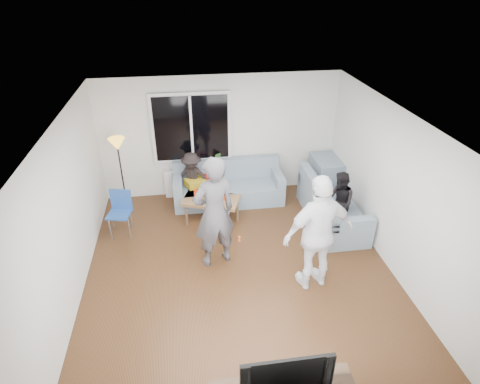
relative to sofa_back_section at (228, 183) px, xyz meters
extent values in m
cube|color=#56351C|center=(-0.10, -2.27, -0.45)|extent=(5.00, 5.50, 0.04)
cube|color=white|center=(-0.10, -2.27, 2.20)|extent=(5.00, 5.50, 0.04)
cube|color=silver|center=(-0.10, 0.50, 0.88)|extent=(5.00, 0.04, 2.60)
cube|color=silver|center=(-0.10, -5.04, 0.88)|extent=(5.00, 0.04, 2.60)
cube|color=silver|center=(-2.62, -2.27, 0.88)|extent=(0.04, 5.50, 2.60)
cube|color=silver|center=(2.42, -2.27, 0.88)|extent=(0.04, 5.50, 2.60)
cube|color=white|center=(-0.70, 0.42, 1.12)|extent=(1.62, 0.06, 1.47)
cube|color=black|center=(-0.70, 0.38, 1.12)|extent=(1.50, 0.02, 1.35)
cube|color=white|center=(-0.70, 0.37, 1.12)|extent=(0.05, 0.03, 1.35)
cube|color=silver|center=(-0.70, 0.38, -0.11)|extent=(1.30, 0.12, 0.62)
imported|color=#2C5D25|center=(-0.21, 0.35, 0.39)|extent=(0.22, 0.18, 0.38)
imported|color=white|center=(-0.83, 0.35, 0.29)|extent=(0.23, 0.23, 0.19)
cube|color=gray|center=(2.29, 0.00, 0.00)|extent=(0.85, 0.85, 0.85)
cube|color=#B8981B|center=(-0.70, -0.02, 0.09)|extent=(0.47, 0.44, 0.14)
cube|color=maroon|center=(-0.44, 0.06, 0.09)|extent=(0.45, 0.42, 0.13)
cube|color=#967448|center=(-0.42, -0.56, -0.22)|extent=(1.24, 0.93, 0.40)
cylinder|color=maroon|center=(-0.44, -0.62, 0.06)|extent=(0.17, 0.17, 0.17)
imported|color=#4A494E|center=(-0.46, -1.99, 0.56)|extent=(0.83, 0.67, 1.97)
imported|color=white|center=(1.03, -2.76, 0.54)|extent=(1.20, 0.68, 1.92)
imported|color=black|center=(1.92, -1.37, 0.17)|extent=(0.47, 0.60, 1.20)
imported|color=black|center=(-0.75, 0.03, 0.15)|extent=(0.84, 0.62, 1.16)
imported|color=black|center=(0.02, -4.77, 0.30)|extent=(0.99, 0.13, 0.57)
cylinder|color=#331C0B|center=(-0.35, -0.45, 0.07)|extent=(0.07, 0.07, 0.18)
cylinder|color=#EA3A0D|center=(-0.71, -0.51, 0.08)|extent=(0.07, 0.07, 0.21)
cylinder|color=#EB4814|center=(-0.17, -0.63, 0.11)|extent=(0.07, 0.07, 0.27)
cylinder|color=black|center=(-0.11, -0.48, 0.08)|extent=(0.07, 0.07, 0.20)
camera|label=1|loc=(-0.84, -7.41, 4.01)|focal=29.91mm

